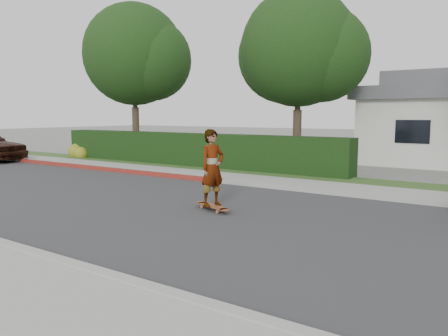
# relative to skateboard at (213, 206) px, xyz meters

# --- Properties ---
(ground) EXTENTS (120.00, 120.00, 0.00)m
(ground) POSITION_rel_skateboard_xyz_m (-3.20, -0.44, -0.11)
(ground) COLOR slate
(ground) RESTS_ON ground
(road) EXTENTS (60.00, 8.00, 0.01)m
(road) POSITION_rel_skateboard_xyz_m (-3.20, -0.44, -0.11)
(road) COLOR #2D2D30
(road) RESTS_ON ground
(curb_far) EXTENTS (60.00, 0.20, 0.15)m
(curb_far) POSITION_rel_skateboard_xyz_m (-3.20, 3.66, -0.04)
(curb_far) COLOR #9E9E99
(curb_far) RESTS_ON ground
(curb_red_section) EXTENTS (12.00, 0.21, 0.15)m
(curb_red_section) POSITION_rel_skateboard_xyz_m (-8.20, 3.66, -0.03)
(curb_red_section) COLOR maroon
(curb_red_section) RESTS_ON ground
(sidewalk_far) EXTENTS (60.00, 1.60, 0.12)m
(sidewalk_far) POSITION_rel_skateboard_xyz_m (-3.20, 4.56, -0.05)
(sidewalk_far) COLOR gray
(sidewalk_far) RESTS_ON ground
(planting_strip) EXTENTS (60.00, 1.60, 0.10)m
(planting_strip) POSITION_rel_skateboard_xyz_m (-3.20, 6.16, -0.06)
(planting_strip) COLOR #2D4C1E
(planting_strip) RESTS_ON ground
(hedge) EXTENTS (15.00, 1.00, 1.50)m
(hedge) POSITION_rel_skateboard_xyz_m (-6.20, 6.76, 0.64)
(hedge) COLOR black
(hedge) RESTS_ON ground
(flowering_shrub) EXTENTS (1.40, 1.00, 0.90)m
(flowering_shrub) POSITION_rel_skateboard_xyz_m (-13.21, 6.29, 0.22)
(flowering_shrub) COLOR #2D4C19
(flowering_shrub) RESTS_ON ground
(tree_left) EXTENTS (5.99, 5.21, 8.00)m
(tree_left) POSITION_rel_skateboard_xyz_m (-10.71, 8.24, 5.15)
(tree_left) COLOR #33261C
(tree_left) RESTS_ON ground
(tree_center) EXTENTS (5.66, 4.84, 7.44)m
(tree_center) POSITION_rel_skateboard_xyz_m (-1.71, 8.74, 4.79)
(tree_center) COLOR #33261C
(tree_center) RESTS_ON ground
(skateboard) EXTENTS (1.28, 0.68, 0.12)m
(skateboard) POSITION_rel_skateboard_xyz_m (0.00, 0.00, 0.00)
(skateboard) COLOR #CE5C38
(skateboard) RESTS_ON ground
(skateboarder) EXTENTS (0.60, 0.76, 1.85)m
(skateboarder) POSITION_rel_skateboard_xyz_m (0.00, 0.00, 0.95)
(skateboarder) COLOR white
(skateboarder) RESTS_ON skateboard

